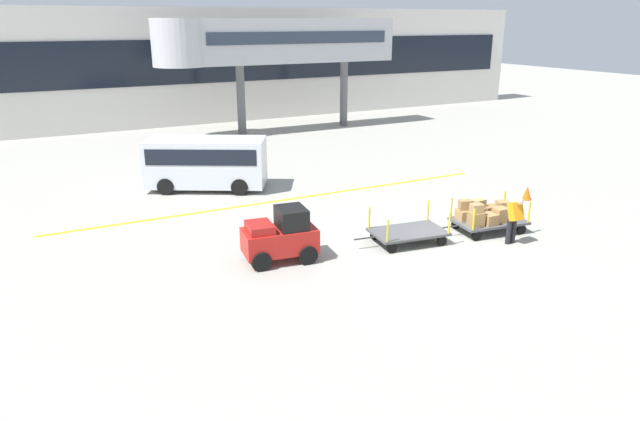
# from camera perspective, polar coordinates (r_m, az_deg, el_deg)

# --- Properties ---
(ground_plane) EXTENTS (120.00, 120.00, 0.00)m
(ground_plane) POSITION_cam_1_polar(r_m,az_deg,el_deg) (18.45, 11.13, -3.35)
(ground_plane) COLOR #9E9B91
(apron_lead_line) EXTENTS (17.91, 0.41, 0.01)m
(apron_lead_line) POSITION_cam_1_polar(r_m,az_deg,el_deg) (22.65, -3.31, 1.08)
(apron_lead_line) COLOR yellow
(apron_lead_line) RESTS_ON ground_plane
(terminal_building) EXTENTS (53.53, 2.51, 7.48)m
(terminal_building) POSITION_cam_1_polar(r_m,az_deg,el_deg) (40.81, -12.50, 13.74)
(terminal_building) COLOR silver
(terminal_building) RESTS_ON ground_plane
(jet_bridge) EXTENTS (15.09, 3.00, 6.79)m
(jet_bridge) POSITION_cam_1_polar(r_m,az_deg,el_deg) (36.09, -5.06, 16.21)
(jet_bridge) COLOR #B7B7BC
(jet_bridge) RESTS_ON ground_plane
(baggage_tug) EXTENTS (2.23, 1.48, 1.58)m
(baggage_tug) POSITION_cam_1_polar(r_m,az_deg,el_deg) (16.73, -3.90, -2.55)
(baggage_tug) COLOR red
(baggage_tug) RESTS_ON ground_plane
(baggage_cart_lead) EXTENTS (3.07, 1.70, 1.10)m
(baggage_cart_lead) POSITION_cam_1_polar(r_m,az_deg,el_deg) (18.38, 8.67, -2.14)
(baggage_cart_lead) COLOR #4C4C4F
(baggage_cart_lead) RESTS_ON ground_plane
(baggage_cart_middle) EXTENTS (3.07, 1.70, 1.13)m
(baggage_cart_middle) POSITION_cam_1_polar(r_m,az_deg,el_deg) (19.83, 16.00, -0.47)
(baggage_cart_middle) COLOR #4C4C4F
(baggage_cart_middle) RESTS_ON ground_plane
(baggage_handler) EXTENTS (0.40, 0.44, 1.56)m
(baggage_handler) POSITION_cam_1_polar(r_m,az_deg,el_deg) (18.87, 18.62, -0.69)
(baggage_handler) COLOR black
(baggage_handler) RESTS_ON ground_plane
(shuttle_van) EXTENTS (5.12, 4.00, 2.10)m
(shuttle_van) POSITION_cam_1_polar(r_m,az_deg,el_deg) (24.23, -11.18, 4.93)
(shuttle_van) COLOR silver
(shuttle_van) RESTS_ON ground_plane
(safety_cone_near) EXTENTS (0.36, 0.36, 0.55)m
(safety_cone_near) POSITION_cam_1_polar(r_m,az_deg,el_deg) (23.93, 19.75, 1.64)
(safety_cone_near) COLOR #EA590F
(safety_cone_near) RESTS_ON ground_plane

